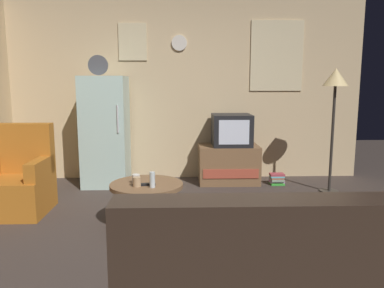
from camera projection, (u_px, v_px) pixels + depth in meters
name	position (u px, v px, depth m)	size (l,w,h in m)	color
ground_plane	(187.00, 243.00, 3.39)	(12.00, 12.00, 0.00)	#3D332D
wall_with_art	(185.00, 88.00, 5.59)	(5.20, 0.12, 2.65)	#D1B284
fridge	(106.00, 131.00, 5.23)	(0.60, 0.62, 1.77)	silver
tv_stand	(229.00, 164.00, 5.42)	(0.84, 0.53, 0.53)	brown
crt_tv	(232.00, 130.00, 5.34)	(0.54, 0.51, 0.44)	black
standing_lamp	(335.00, 87.00, 4.76)	(0.32, 0.32, 1.59)	#332D28
coffee_table	(147.00, 205.00, 3.77)	(0.72, 0.72, 0.43)	brown
wine_glass	(152.00, 180.00, 3.59)	(0.05, 0.05, 0.15)	silver
mug_ceramic_white	(136.00, 179.00, 3.74)	(0.08, 0.08, 0.09)	silver
mug_ceramic_tan	(137.00, 182.00, 3.62)	(0.08, 0.08, 0.09)	tan
remote_control	(148.00, 184.00, 3.67)	(0.15, 0.04, 0.02)	black
armchair	(17.00, 182.00, 4.17)	(0.68, 0.68, 0.96)	#B2661E
book_stack	(277.00, 179.00, 5.34)	(0.20, 0.18, 0.16)	green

